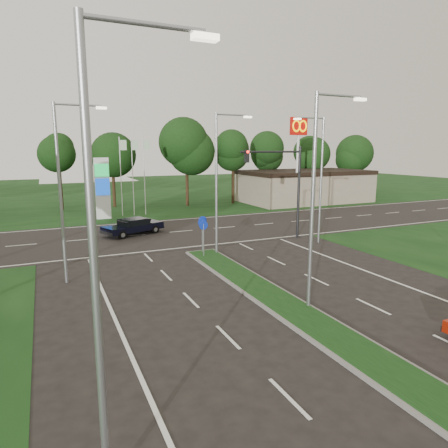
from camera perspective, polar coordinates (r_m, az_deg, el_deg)
name	(u,v)px	position (r m, az deg, el deg)	size (l,w,h in m)	color
ground	(410,387)	(13.58, 25.04, -20.35)	(160.00, 160.00, 0.00)	black
verge_far	(111,195)	(63.35, -15.90, 4.06)	(160.00, 50.00, 0.02)	black
cross_road	(170,232)	(33.34, -7.79, -1.21)	(160.00, 12.00, 0.02)	black
median_kerb	(323,329)	(16.06, 13.90, -14.39)	(2.00, 26.00, 0.12)	slate
commercial_building	(304,186)	(53.61, 11.42, 5.29)	(16.00, 9.00, 4.00)	gray
streetlight_median_near	(317,191)	(16.87, 13.14, 4.59)	(2.53, 0.22, 9.00)	gray
streetlight_median_far	(219,176)	(25.51, -0.69, 6.81)	(2.53, 0.22, 9.00)	gray
streetlight_left_near	(104,244)	(7.56, -16.72, -2.72)	(2.53, 0.22, 9.00)	gray
streetlight_left_far	(64,184)	(21.40, -21.91, 5.32)	(2.53, 0.22, 9.00)	gray
streetlight_right_far	(319,173)	(29.52, 13.42, 7.04)	(2.53, 0.22, 9.00)	gray
traffic_signal	(284,178)	(30.24, 8.63, 6.47)	(5.10, 0.42, 7.00)	black
median_signs	(203,228)	(25.94, -3.05, -0.64)	(1.16, 1.76, 2.38)	gray
gas_pylon	(105,187)	(40.88, -16.70, 5.14)	(5.80, 1.26, 8.00)	silver
mcdonalds_sign	(298,139)	(47.81, 10.58, 11.88)	(2.20, 0.47, 10.40)	silver
treeline_far	(129,149)	(48.16, -13.43, 10.39)	(6.00, 6.00, 9.90)	black
navy_sedan	(133,226)	(32.94, -12.86, -0.29)	(5.10, 3.48, 1.30)	black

